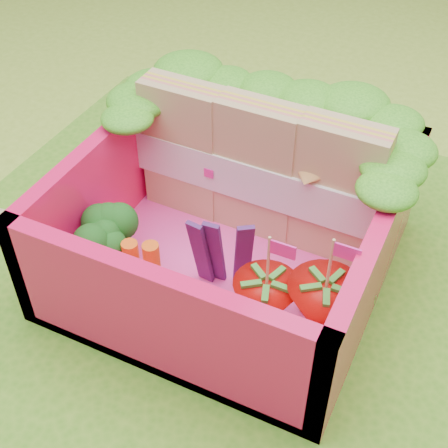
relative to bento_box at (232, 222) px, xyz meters
name	(u,v)px	position (x,y,z in m)	size (l,w,h in m)	color
ground	(216,268)	(-0.07, -0.01, -0.31)	(14.00, 14.00, 0.00)	#8DB533
placemat	(216,266)	(-0.07, -0.01, -0.29)	(2.60, 2.60, 0.03)	#559D23
bento_floor	(231,263)	(0.00, 0.00, -0.25)	(1.30, 1.30, 0.05)	#FF41A9
bento_box	(232,222)	(0.00, 0.00, 0.00)	(1.30, 1.30, 0.55)	#FE1558
lettuce_ruffle	(275,105)	(0.00, 0.44, 0.33)	(1.43, 0.77, 0.11)	#2A8217
sandwich_stack	(258,170)	(0.00, 0.27, 0.10)	(1.19, 0.19, 0.66)	tan
broccoli	(106,239)	(-0.45, -0.29, -0.04)	(0.34, 0.34, 0.26)	#63AC53
carrot_sticks	(143,267)	(-0.26, -0.31, -0.10)	(0.17, 0.07, 0.27)	orange
purple_wedges	(220,253)	(0.02, -0.16, -0.04)	(0.23, 0.11, 0.38)	#401855
strawberry_left	(265,305)	(0.28, -0.29, -0.09)	(0.26, 0.26, 0.50)	red
strawberry_right	(322,312)	(0.50, -0.24, -0.08)	(0.29, 0.29, 0.53)	red
snap_peas	(287,312)	(0.34, -0.20, -0.20)	(0.62, 0.56, 0.05)	green
chopsticks	(3,214)	(-1.16, -0.18, -0.25)	(2.26, 0.34, 0.04)	#D2B973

